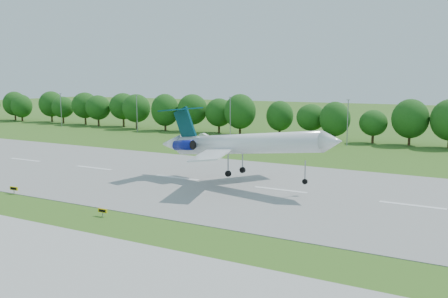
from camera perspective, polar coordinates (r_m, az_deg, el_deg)
ground at (r=71.35m, az=-16.91°, el=-6.71°), size 600.00×600.00×0.00m
runway at (r=89.96m, az=-5.39°, el=-3.30°), size 400.00×45.00×0.08m
tree_line at (r=148.73m, az=9.38°, el=3.57°), size 288.40×8.40×10.40m
light_poles at (r=140.29m, az=7.03°, el=3.40°), size 175.90×0.25×12.19m
airliner at (r=82.96m, az=1.38°, el=0.66°), size 35.90×25.78×11.13m
taxi_sign_centre at (r=84.10m, az=-22.88°, el=-4.19°), size 1.59×0.30×1.11m
taxi_sign_right at (r=67.08m, az=-13.71°, el=-6.88°), size 1.45×0.24×1.02m
service_vehicle_a at (r=151.46m, az=-2.32°, el=1.60°), size 3.41×1.87×1.06m
service_vehicle_b at (r=147.61m, az=1.82°, el=1.47°), size 3.96×2.92×1.25m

